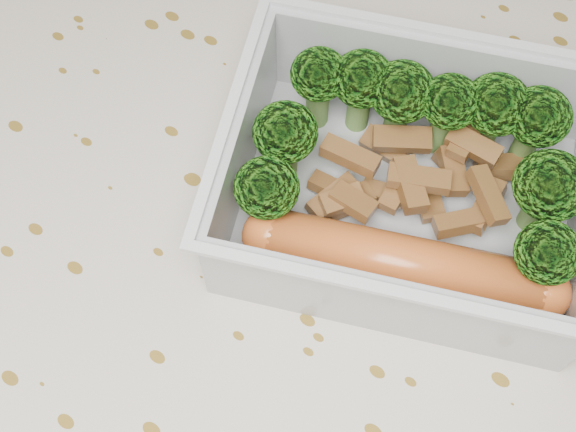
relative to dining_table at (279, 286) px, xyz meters
The scene contains 6 objects.
dining_table is the anchor object (origin of this frame).
tablecloth 0.05m from the dining_table, ahead, with size 1.46×0.96×0.19m.
lunch_container 0.13m from the dining_table, 43.33° to the left, with size 0.23×0.21×0.07m.
broccoli_florets 0.16m from the dining_table, 58.07° to the left, with size 0.18×0.15×0.06m.
meat_pile 0.13m from the dining_table, 50.65° to the left, with size 0.10×0.10×0.03m.
sausage 0.13m from the dining_table, 10.11° to the left, with size 0.16×0.08×0.03m.
Camera 1 is at (0.11, -0.14, 1.15)m, focal length 50.00 mm.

